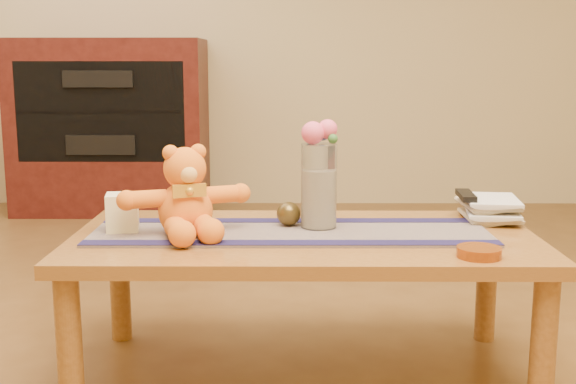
{
  "coord_description": "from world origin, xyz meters",
  "views": [
    {
      "loc": [
        -0.04,
        -2.14,
        0.97
      ],
      "look_at": [
        -0.05,
        0.0,
        0.58
      ],
      "focal_mm": 45.22,
      "sensor_mm": 36.0,
      "label": 1
    }
  ],
  "objects_px": {
    "glass_vase": "(319,186)",
    "bronze_ball": "(289,214)",
    "pillar_candle": "(122,212)",
    "amber_dish": "(479,252)",
    "tv_remote": "(466,195)",
    "book_bottom": "(464,217)",
    "teddy_bear": "(185,192)"
  },
  "relations": [
    {
      "from": "teddy_bear",
      "to": "bronze_ball",
      "type": "bearing_deg",
      "value": -2.27
    },
    {
      "from": "book_bottom",
      "to": "tv_remote",
      "type": "xyz_separation_m",
      "value": [
        -0.0,
        -0.01,
        0.07
      ]
    },
    {
      "from": "glass_vase",
      "to": "bronze_ball",
      "type": "bearing_deg",
      "value": 166.88
    },
    {
      "from": "book_bottom",
      "to": "tv_remote",
      "type": "bearing_deg",
      "value": -93.0
    },
    {
      "from": "pillar_candle",
      "to": "book_bottom",
      "type": "height_order",
      "value": "pillar_candle"
    },
    {
      "from": "glass_vase",
      "to": "amber_dish",
      "type": "relative_size",
      "value": 2.18
    },
    {
      "from": "pillar_candle",
      "to": "amber_dish",
      "type": "bearing_deg",
      "value": -15.06
    },
    {
      "from": "book_bottom",
      "to": "amber_dish",
      "type": "bearing_deg",
      "value": -97.88
    },
    {
      "from": "glass_vase",
      "to": "amber_dish",
      "type": "bearing_deg",
      "value": -37.3
    },
    {
      "from": "pillar_candle",
      "to": "amber_dish",
      "type": "xyz_separation_m",
      "value": [
        1.02,
        -0.27,
        -0.05
      ]
    },
    {
      "from": "amber_dish",
      "to": "bronze_ball",
      "type": "bearing_deg",
      "value": 146.36
    },
    {
      "from": "pillar_candle",
      "to": "amber_dish",
      "type": "height_order",
      "value": "pillar_candle"
    },
    {
      "from": "teddy_bear",
      "to": "book_bottom",
      "type": "height_order",
      "value": "teddy_bear"
    },
    {
      "from": "pillar_candle",
      "to": "book_bottom",
      "type": "distance_m",
      "value": 1.1
    },
    {
      "from": "teddy_bear",
      "to": "pillar_candle",
      "type": "bearing_deg",
      "value": 149.99
    },
    {
      "from": "glass_vase",
      "to": "tv_remote",
      "type": "distance_m",
      "value": 0.5
    },
    {
      "from": "teddy_bear",
      "to": "pillar_candle",
      "type": "height_order",
      "value": "teddy_bear"
    },
    {
      "from": "pillar_candle",
      "to": "tv_remote",
      "type": "distance_m",
      "value": 1.1
    },
    {
      "from": "pillar_candle",
      "to": "bronze_ball",
      "type": "relative_size",
      "value": 1.49
    },
    {
      "from": "pillar_candle",
      "to": "tv_remote",
      "type": "height_order",
      "value": "pillar_candle"
    },
    {
      "from": "glass_vase",
      "to": "tv_remote",
      "type": "bearing_deg",
      "value": 14.91
    },
    {
      "from": "pillar_candle",
      "to": "book_bottom",
      "type": "relative_size",
      "value": 0.5
    },
    {
      "from": "bronze_ball",
      "to": "book_bottom",
      "type": "bearing_deg",
      "value": 11.46
    },
    {
      "from": "glass_vase",
      "to": "tv_remote",
      "type": "relative_size",
      "value": 1.62
    },
    {
      "from": "glass_vase",
      "to": "bronze_ball",
      "type": "height_order",
      "value": "glass_vase"
    },
    {
      "from": "pillar_candle",
      "to": "book_bottom",
      "type": "bearing_deg",
      "value": 9.6
    },
    {
      "from": "bronze_ball",
      "to": "book_bottom",
      "type": "height_order",
      "value": "bronze_ball"
    },
    {
      "from": "tv_remote",
      "to": "pillar_candle",
      "type": "bearing_deg",
      "value": -167.35
    },
    {
      "from": "tv_remote",
      "to": "amber_dish",
      "type": "relative_size",
      "value": 1.34
    },
    {
      "from": "bronze_ball",
      "to": "amber_dish",
      "type": "xyz_separation_m",
      "value": [
        0.51,
        -0.34,
        -0.03
      ]
    },
    {
      "from": "teddy_bear",
      "to": "book_bottom",
      "type": "distance_m",
      "value": 0.92
    },
    {
      "from": "pillar_candle",
      "to": "bronze_ball",
      "type": "distance_m",
      "value": 0.51
    }
  ]
}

